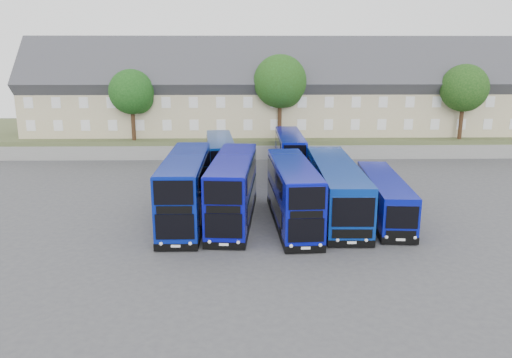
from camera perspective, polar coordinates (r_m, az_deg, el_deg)
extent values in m
plane|color=#404045|center=(31.50, 2.11, -6.86)|extent=(120.00, 120.00, 0.00)
cube|color=slate|center=(54.40, 0.68, 3.05)|extent=(70.00, 0.40, 1.50)
cube|color=#4A542F|center=(64.20, 0.39, 5.01)|extent=(80.00, 20.00, 2.00)
cube|color=tan|center=(63.68, -21.83, 7.55)|extent=(6.00, 8.00, 6.00)
cube|color=#39393E|center=(63.45, -22.09, 10.24)|extent=(6.00, 10.40, 10.40)
cube|color=brown|center=(62.85, -21.11, 13.81)|extent=(0.60, 0.90, 1.40)
cube|color=tan|center=(61.84, -16.58, 7.81)|extent=(6.00, 8.00, 6.00)
cube|color=#39393E|center=(61.60, -16.78, 10.57)|extent=(6.00, 10.40, 10.40)
cube|color=brown|center=(61.13, -15.64, 14.24)|extent=(0.60, 0.90, 1.40)
cube|color=tan|center=(60.54, -11.04, 8.00)|extent=(6.00, 8.00, 6.00)
cube|color=#39393E|center=(60.30, -11.18, 10.84)|extent=(6.00, 10.40, 10.40)
cube|color=brown|center=(59.97, -9.90, 14.55)|extent=(0.60, 0.90, 1.40)
cube|color=tan|center=(59.82, -5.31, 8.13)|extent=(6.00, 8.00, 6.00)
cube|color=#39393E|center=(59.57, -5.38, 11.00)|extent=(6.00, 10.40, 10.40)
cube|color=brown|center=(59.39, -3.97, 14.72)|extent=(0.60, 0.90, 1.40)
cube|color=tan|center=(59.69, 0.50, 8.18)|extent=(6.00, 8.00, 6.00)
cube|color=#39393E|center=(59.45, 0.51, 11.05)|extent=(6.00, 10.40, 10.40)
cube|color=brown|center=(59.42, 2.01, 14.75)|extent=(0.60, 0.90, 1.40)
cube|color=tan|center=(60.17, 6.28, 8.14)|extent=(6.00, 8.00, 6.00)
cube|color=#39393E|center=(59.93, 6.36, 10.99)|extent=(6.00, 10.40, 10.40)
cube|color=brown|center=(60.05, 7.93, 14.62)|extent=(0.60, 0.90, 1.40)
cube|color=tan|center=(61.24, 11.91, 8.03)|extent=(6.00, 8.00, 6.00)
cube|color=#39393E|center=(61.00, 12.06, 10.83)|extent=(6.00, 10.40, 10.40)
cube|color=brown|center=(61.26, 13.66, 14.36)|extent=(0.60, 0.90, 1.40)
cube|color=tan|center=(62.86, 17.30, 7.85)|extent=(6.00, 8.00, 6.00)
cube|color=#39393E|center=(62.62, 17.50, 10.57)|extent=(6.00, 10.40, 10.40)
cube|color=brown|center=(63.03, 19.10, 13.97)|extent=(0.60, 0.90, 1.40)
cube|color=tan|center=(64.99, 22.37, 7.62)|extent=(6.00, 8.00, 6.00)
cube|color=#39393E|center=(64.77, 22.62, 10.25)|extent=(6.00, 10.40, 10.40)
cube|color=brown|center=(65.30, 24.19, 13.51)|extent=(0.60, 0.90, 1.40)
cube|color=tan|center=(67.60, 27.07, 7.35)|extent=(6.00, 8.00, 6.00)
cube|color=#071B90|center=(34.36, -8.02, -0.93)|extent=(2.58, 11.26, 4.15)
cube|color=black|center=(34.97, -7.90, -4.29)|extent=(2.62, 11.30, 0.45)
cube|color=black|center=(29.26, -9.26, -5.43)|extent=(2.26, 0.07, 1.53)
cube|color=black|center=(28.64, -9.43, -1.57)|extent=(2.26, 0.07, 1.43)
cylinder|color=black|center=(31.87, -10.65, -5.89)|extent=(0.30, 1.00, 1.00)
cube|color=#080C9E|center=(34.19, -2.63, -0.96)|extent=(3.37, 11.17, 4.05)
cube|color=black|center=(34.79, -2.59, -4.26)|extent=(3.41, 11.22, 0.45)
cube|color=black|center=(29.19, -3.73, -5.38)|extent=(2.20, 0.23, 1.50)
cube|color=black|center=(28.57, -3.80, -1.60)|extent=(2.20, 0.23, 1.40)
cylinder|color=black|center=(31.76, -5.20, -5.77)|extent=(0.38, 1.02, 1.00)
cube|color=#080E9C|center=(33.49, 4.24, -1.49)|extent=(2.95, 10.61, 3.85)
cube|color=black|center=(34.08, 4.18, -4.69)|extent=(2.99, 10.65, 0.45)
cube|color=black|center=(28.78, 5.76, -5.87)|extent=(2.09, 0.17, 1.43)
cube|color=black|center=(28.18, 5.85, -2.22)|extent=(2.09, 0.17, 1.34)
cylinder|color=black|center=(31.03, 3.09, -6.22)|extent=(0.35, 1.01, 1.00)
cube|color=navy|center=(44.80, -4.09, 2.37)|extent=(3.08, 9.94, 3.56)
cube|color=black|center=(45.21, -4.05, 0.10)|extent=(3.13, 9.99, 0.45)
cube|color=black|center=(40.18, -3.79, -0.12)|extent=(1.92, 0.23, 1.33)
cube|color=black|center=(39.78, -3.83, 2.36)|extent=(1.92, 0.23, 1.25)
cylinder|color=black|center=(42.53, -5.20, -0.56)|extent=(0.39, 1.02, 1.00)
cube|color=#081195|center=(47.39, 3.88, 3.02)|extent=(2.23, 9.75, 3.55)
cube|color=black|center=(47.78, 3.85, 0.88)|extent=(2.27, 9.79, 0.45)
cube|color=black|center=(42.78, 4.42, 0.75)|extent=(1.92, 0.06, 1.33)
cube|color=black|center=(42.40, 4.47, 3.08)|extent=(1.92, 0.06, 1.24)
cylinder|color=black|center=(45.07, 2.92, 0.33)|extent=(0.30, 1.00, 1.00)
cube|color=navy|center=(36.16, 9.06, -0.86)|extent=(3.09, 13.48, 3.34)
cube|color=black|center=(36.64, 8.96, -3.46)|extent=(3.13, 13.52, 0.45)
cube|color=black|center=(29.72, 11.06, -3.75)|extent=(2.50, 0.11, 1.79)
cylinder|color=black|center=(32.17, 7.98, -5.58)|extent=(0.32, 1.01, 1.00)
cube|color=#08129E|center=(36.05, 14.42, -1.83)|extent=(2.93, 10.73, 2.57)
cube|color=black|center=(36.43, 14.29, -3.84)|extent=(2.97, 10.77, 0.45)
cube|color=black|center=(31.03, 16.37, -4.24)|extent=(1.91, 0.19, 1.41)
cylinder|color=black|center=(33.30, 13.74, -5.17)|extent=(0.37, 1.02, 1.00)
cylinder|color=#382314|center=(56.19, -13.85, 6.23)|extent=(0.44, 0.44, 3.75)
sphere|color=#113A0F|center=(55.84, -14.06, 9.65)|extent=(4.80, 4.80, 4.80)
sphere|color=#113A0F|center=(56.16, -13.32, 8.95)|extent=(3.30, 3.30, 3.30)
cylinder|color=#382314|center=(55.42, 2.72, 6.91)|extent=(0.44, 0.44, 4.50)
sphere|color=#1E380F|center=(55.04, 2.77, 11.09)|extent=(5.76, 5.76, 5.76)
sphere|color=#1E380F|center=(55.54, 3.36, 10.18)|extent=(3.96, 3.96, 3.96)
cylinder|color=#382314|center=(59.75, 22.38, 6.15)|extent=(0.44, 0.44, 4.00)
sphere|color=black|center=(59.42, 22.71, 9.58)|extent=(5.12, 5.12, 5.12)
sphere|color=black|center=(60.08, 23.01, 8.82)|extent=(3.52, 3.52, 3.52)
cylinder|color=#382314|center=(68.55, 24.73, 6.94)|extent=(0.44, 0.44, 4.25)
sphere|color=#163A10|center=(68.26, 25.07, 10.12)|extent=(5.44, 5.44, 5.44)
sphere|color=#163A10|center=(68.93, 25.30, 9.41)|extent=(3.74, 3.74, 3.74)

